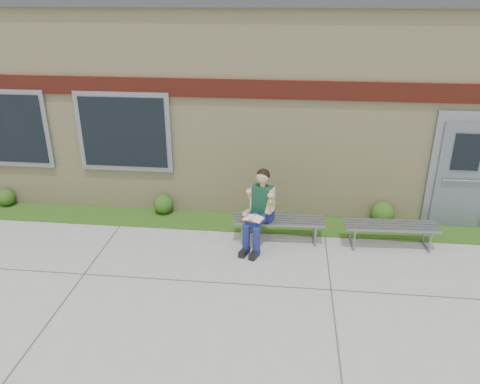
# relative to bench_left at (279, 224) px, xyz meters

# --- Properties ---
(ground) EXTENTS (80.00, 80.00, 0.00)m
(ground) POSITION_rel_bench_left_xyz_m (-0.13, -2.00, -0.33)
(ground) COLOR #9E9E99
(ground) RESTS_ON ground
(grass_strip) EXTENTS (16.00, 0.80, 0.02)m
(grass_strip) POSITION_rel_bench_left_xyz_m (-0.13, 0.60, -0.32)
(grass_strip) COLOR #274713
(grass_strip) RESTS_ON ground
(school_building) EXTENTS (16.20, 6.22, 4.20)m
(school_building) POSITION_rel_bench_left_xyz_m (-0.13, 3.99, 1.77)
(school_building) COLOR beige
(school_building) RESTS_ON ground
(bench_left) EXTENTS (1.67, 0.52, 0.43)m
(bench_left) POSITION_rel_bench_left_xyz_m (0.00, 0.00, 0.00)
(bench_left) COLOR gray
(bench_left) RESTS_ON ground
(bench_right) EXTENTS (1.68, 0.54, 0.43)m
(bench_right) POSITION_rel_bench_left_xyz_m (2.00, 0.00, 0.00)
(bench_right) COLOR gray
(bench_right) RESTS_ON ground
(girl) EXTENTS (0.62, 0.95, 1.42)m
(girl) POSITION_rel_bench_left_xyz_m (-0.35, -0.21, 0.39)
(girl) COLOR navy
(girl) RESTS_ON ground
(shrub_west) EXTENTS (0.37, 0.37, 0.37)m
(shrub_west) POSITION_rel_bench_left_xyz_m (-5.85, 0.85, -0.13)
(shrub_west) COLOR #274713
(shrub_west) RESTS_ON grass_strip
(shrub_mid) EXTENTS (0.40, 0.40, 0.40)m
(shrub_mid) POSITION_rel_bench_left_xyz_m (-2.41, 0.85, -0.11)
(shrub_mid) COLOR #274713
(shrub_mid) RESTS_ON grass_strip
(shrub_east) EXTENTS (0.46, 0.46, 0.46)m
(shrub_east) POSITION_rel_bench_left_xyz_m (2.01, 0.85, -0.08)
(shrub_east) COLOR #274713
(shrub_east) RESTS_ON grass_strip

